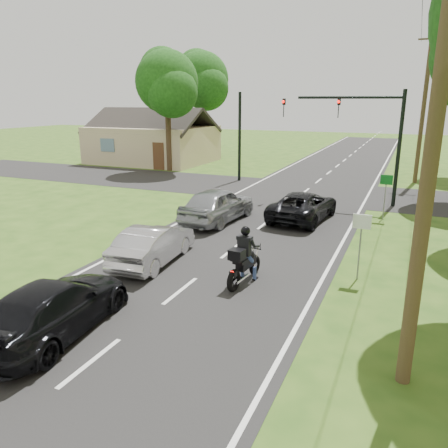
{
  "coord_description": "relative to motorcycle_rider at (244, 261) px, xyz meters",
  "views": [
    {
      "loc": [
        5.91,
        -10.42,
        5.45
      ],
      "look_at": [
        0.11,
        3.0,
        1.3
      ],
      "focal_mm": 35.0,
      "sensor_mm": 36.0,
      "label": 1
    }
  ],
  "objects": [
    {
      "name": "utility_pole_far",
      "position": [
        4.7,
        20.69,
        4.36
      ],
      "size": [
        1.6,
        0.28,
        10.0
      ],
      "color": "brown",
      "rests_on": "ground"
    },
    {
      "name": "sign_green",
      "position": [
        3.4,
        9.67,
        0.88
      ],
      "size": [
        0.55,
        0.07,
        2.12
      ],
      "color": "slate",
      "rests_on": "ground"
    },
    {
      "name": "tree_left_near",
      "position": [
        -13.24,
        18.48,
        5.81
      ],
      "size": [
        5.12,
        4.96,
        9.22
      ],
      "color": "#332316",
      "rests_on": "ground"
    },
    {
      "name": "sign_white",
      "position": [
        3.2,
        1.67,
        0.88
      ],
      "size": [
        0.55,
        0.07,
        2.12
      ],
      "color": "slate",
      "rests_on": "ground"
    },
    {
      "name": "ground",
      "position": [
        -1.5,
        -1.31,
        -0.72
      ],
      "size": [
        140.0,
        140.0,
        0.0
      ],
      "primitive_type": "plane",
      "color": "#284A15",
      "rests_on": "ground"
    },
    {
      "name": "dark_car_behind",
      "position": [
        -3.1,
        -4.63,
        -0.04
      ],
      "size": [
        2.34,
        4.77,
        1.33
      ],
      "primitive_type": "imported",
      "rotation": [
        0.0,
        0.0,
        3.25
      ],
      "color": "black",
      "rests_on": "road"
    },
    {
      "name": "dark_suv",
      "position": [
        -0.08,
        8.07,
        -0.04
      ],
      "size": [
        2.68,
        4.99,
        1.33
      ],
      "primitive_type": "imported",
      "rotation": [
        0.0,
        0.0,
        3.04
      ],
      "color": "black",
      "rests_on": "road"
    },
    {
      "name": "signal_pole_far",
      "position": [
        -6.7,
        16.69,
        2.28
      ],
      "size": [
        0.2,
        0.2,
        6.0
      ],
      "primitive_type": "cylinder",
      "color": "black",
      "rests_on": "ground"
    },
    {
      "name": "silver_suv",
      "position": [
        -3.66,
        6.19,
        0.09
      ],
      "size": [
        2.28,
        4.85,
        1.6
      ],
      "primitive_type": "imported",
      "rotation": [
        0.0,
        0.0,
        3.06
      ],
      "color": "#9A9DA1",
      "rests_on": "road"
    },
    {
      "name": "road",
      "position": [
        -1.5,
        8.69,
        -0.71
      ],
      "size": [
        8.0,
        100.0,
        0.01
      ],
      "primitive_type": "cube",
      "color": "black",
      "rests_on": "ground"
    },
    {
      "name": "motorcycle_rider",
      "position": [
        0.0,
        0.0,
        0.0
      ],
      "size": [
        0.64,
        2.13,
        1.83
      ],
      "rotation": [
        0.0,
        0.0,
        -0.1
      ],
      "color": "black",
      "rests_on": "ground"
    },
    {
      "name": "cross_road",
      "position": [
        -1.5,
        14.69,
        -0.72
      ],
      "size": [
        60.0,
        7.0,
        0.01
      ],
      "primitive_type": "cube",
      "color": "black",
      "rests_on": "ground"
    },
    {
      "name": "house",
      "position": [
        -17.5,
        22.69,
        1.05
      ],
      "size": [
        10.2,
        8.0,
        4.84
      ],
      "color": "tan",
      "rests_on": "ground"
    },
    {
      "name": "silver_sedan",
      "position": [
        -3.49,
        0.4,
        -0.04
      ],
      "size": [
        1.73,
        4.14,
        1.33
      ],
      "primitive_type": "imported",
      "rotation": [
        0.0,
        0.0,
        3.22
      ],
      "color": "silver",
      "rests_on": "road"
    },
    {
      "name": "utility_pole_near",
      "position": [
        4.7,
        -3.31,
        4.36
      ],
      "size": [
        1.6,
        0.28,
        10.0
      ],
      "color": "brown",
      "rests_on": "ground"
    },
    {
      "name": "traffic_signal",
      "position": [
        1.83,
        12.69,
        3.42
      ],
      "size": [
        6.38,
        0.44,
        6.0
      ],
      "color": "black",
      "rests_on": "ground"
    },
    {
      "name": "tree_left_far",
      "position": [
        -15.2,
        28.45,
        6.41
      ],
      "size": [
        5.76,
        5.58,
        10.14
      ],
      "color": "#332316",
      "rests_on": "ground"
    }
  ]
}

